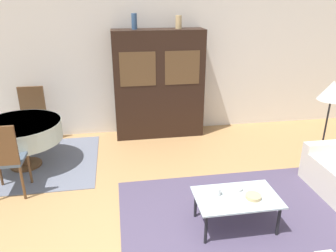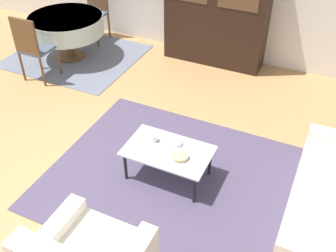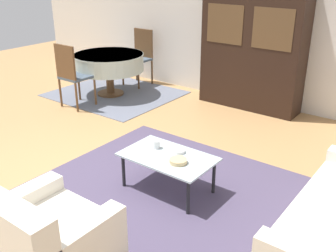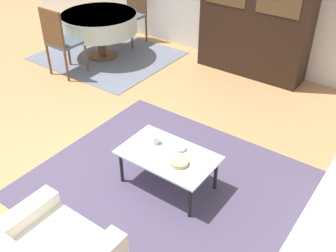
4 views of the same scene
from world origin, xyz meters
name	(u,v)px [view 3 (image 3 of 4)]	position (x,y,z in m)	size (l,w,h in m)	color
ground_plane	(84,182)	(0.00, 0.00, 0.00)	(14.00, 14.00, 0.00)	tan
wall_back	(243,21)	(0.00, 3.63, 1.35)	(10.00, 0.06, 2.70)	silver
area_rug	(174,192)	(0.93, 0.44, 0.01)	(2.86, 2.37, 0.01)	#4C425B
dining_rug	(115,94)	(-1.91, 2.46, 0.01)	(2.14, 1.86, 0.01)	slate
armchair	(44,241)	(0.82, -1.10, 0.30)	(0.91, 0.81, 0.81)	silver
coffee_table	(168,159)	(0.85, 0.44, 0.37)	(0.97, 0.59, 0.40)	black
display_cabinet	(253,47)	(0.34, 3.35, 1.01)	(1.66, 0.47, 2.01)	black
dining_table	(109,62)	(-1.95, 2.39, 0.60)	(1.25, 1.25, 0.74)	brown
dining_chair_near	(72,72)	(-1.95, 1.55, 0.61)	(0.44, 0.44, 1.06)	brown
dining_chair_far	(140,54)	(-1.95, 3.24, 0.61)	(0.44, 0.44, 1.06)	brown
cup	(156,144)	(0.63, 0.52, 0.46)	(0.08, 0.08, 0.09)	white
bowl	(178,161)	(1.02, 0.38, 0.43)	(0.18, 0.18, 0.04)	tan
bowl_small	(179,151)	(0.89, 0.57, 0.43)	(0.13, 0.13, 0.03)	white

